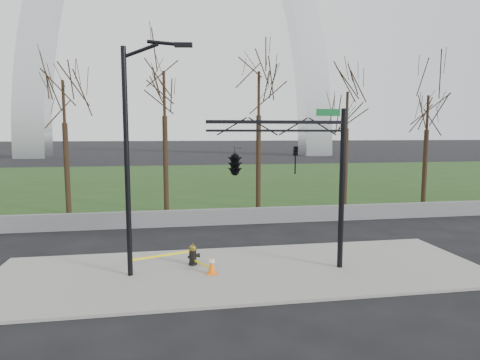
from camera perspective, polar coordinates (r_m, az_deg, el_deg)
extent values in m
plane|color=black|center=(15.52, 0.41, -12.71)|extent=(500.00, 500.00, 0.00)
cube|color=gray|center=(15.50, 0.41, -12.54)|extent=(18.00, 6.00, 0.10)
cube|color=#1C3E16|center=(44.78, -6.34, 0.01)|extent=(120.00, 40.00, 0.06)
cube|color=#59595B|center=(23.05, -3.10, -5.14)|extent=(60.00, 0.30, 0.90)
cylinder|color=black|center=(16.15, -6.56, -11.49)|extent=(0.33, 0.33, 0.06)
cylinder|color=black|center=(16.07, -6.57, -10.60)|extent=(0.25, 0.25, 0.59)
cylinder|color=black|center=(16.10, -5.85, -10.37)|extent=(0.22, 0.19, 0.16)
cylinder|color=black|center=(16.03, -7.09, -10.58)|extent=(0.12, 0.12, 0.10)
cylinder|color=brown|center=(15.98, -6.58, -9.52)|extent=(0.29, 0.29, 0.06)
ellipsoid|color=brown|center=(15.96, -6.59, -9.32)|extent=(0.27, 0.27, 0.21)
cylinder|color=brown|center=(15.93, -6.59, -8.91)|extent=(0.06, 0.06, 0.08)
cube|color=orange|center=(15.11, -3.93, -12.79)|extent=(0.35, 0.35, 0.04)
cone|color=orange|center=(15.00, -3.94, -11.56)|extent=(0.27, 0.27, 0.64)
cylinder|color=white|center=(14.97, -3.94, -11.14)|extent=(0.20, 0.20, 0.10)
cylinder|color=black|center=(14.66, -15.42, 1.93)|extent=(0.18, 0.18, 8.00)
cylinder|color=black|center=(14.75, -13.72, 17.03)|extent=(1.27, 0.29, 0.56)
cylinder|color=black|center=(14.66, -10.33, 18.18)|extent=(1.21, 0.28, 0.22)
cube|color=black|center=(14.58, -7.87, 18.08)|extent=(0.62, 0.30, 0.14)
cylinder|color=black|center=(15.59, 13.95, -1.46)|extent=(0.20, 0.20, 6.00)
cube|color=black|center=(14.59, 5.15, 8.02)|extent=(5.00, 0.18, 0.12)
cube|color=black|center=(14.59, 5.14, 6.84)|extent=(5.00, 0.14, 0.08)
cube|color=#0C5926|center=(15.22, 12.16, 9.15)|extent=(0.90, 0.05, 0.25)
imported|color=black|center=(14.82, 7.71, 2.74)|extent=(0.17, 0.20, 1.00)
imported|color=black|center=(14.30, -0.72, 2.66)|extent=(0.56, 2.49, 1.00)
cube|color=yellow|center=(15.60, -10.70, -10.26)|extent=(2.26, 0.79, 0.08)
cube|color=yellow|center=(15.57, -5.30, -11.53)|extent=(0.62, 1.15, 0.08)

